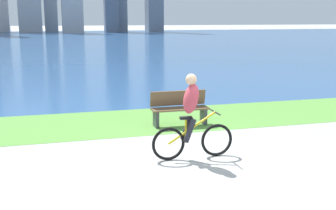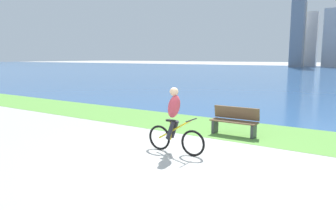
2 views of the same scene
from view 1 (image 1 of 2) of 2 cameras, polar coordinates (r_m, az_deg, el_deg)
The scene contains 5 objects.
ground_plane at distance 8.75m, azimuth 5.16°, elevation -7.05°, with size 300.00×300.00×0.00m, color #9E9E99.
grass_strip_bayside at distance 11.93m, azimuth -0.76°, elevation -1.93°, with size 120.00×3.05×0.01m, color #59933D.
bay_water_surface at distance 54.18m, azimuth -12.62°, elevation 8.29°, with size 300.00×82.56×0.00m, color #2D568C.
cyclist_lead at distance 8.50m, azimuth 3.14°, elevation -1.65°, with size 1.69×0.52×1.71m.
bench_near_path at distance 11.25m, azimuth 1.53°, elevation -0.43°, with size 1.50×0.47×0.90m.
Camera 1 is at (-2.98, -7.74, 2.78)m, focal length 46.00 mm.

